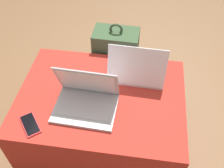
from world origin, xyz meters
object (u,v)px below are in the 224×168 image
Objects in this scene: laptop_far at (137,70)px; backpack at (116,61)px; cell_phone at (30,124)px; laptop_near at (86,99)px.

laptop_far is 0.39m from backpack.
laptop_far is 2.12× the size of cell_phone.
laptop_far is (0.25, 0.25, -0.00)m from laptop_near.
cell_phone is at bearing 65.61° from backpack.
cell_phone is at bearing -145.24° from laptop_near.
backpack reaches higher than cell_phone.
laptop_far reaches higher than cell_phone.
laptop_near reaches higher than backpack.
laptop_near is 0.59m from backpack.
laptop_far is at bearing 48.21° from laptop_near.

